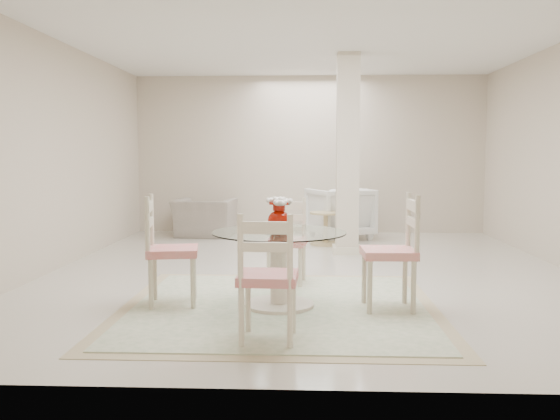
{
  "coord_description": "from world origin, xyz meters",
  "views": [
    {
      "loc": [
        -0.07,
        -6.79,
        1.35
      ],
      "look_at": [
        -0.3,
        -1.47,
        0.85
      ],
      "focal_mm": 38.0,
      "sensor_mm": 36.0,
      "label": 1
    }
  ],
  "objects_px": {
    "recliner_taupe": "(205,218)",
    "side_table": "(326,230)",
    "column": "(348,155)",
    "dining_chair_west": "(165,242)",
    "dining_table": "(279,269)",
    "armchair_white": "(340,213)",
    "dining_chair_south": "(267,268)",
    "dining_chair_east": "(397,243)",
    "dining_chair_north": "(287,234)",
    "red_vase": "(279,215)"
  },
  "relations": [
    {
      "from": "dining_chair_east",
      "to": "armchair_white",
      "type": "height_order",
      "value": "dining_chair_east"
    },
    {
      "from": "column",
      "to": "dining_table",
      "type": "height_order",
      "value": "column"
    },
    {
      "from": "dining_chair_north",
      "to": "dining_chair_east",
      "type": "bearing_deg",
      "value": -40.47
    },
    {
      "from": "recliner_taupe",
      "to": "armchair_white",
      "type": "relative_size",
      "value": 1.05
    },
    {
      "from": "armchair_white",
      "to": "column",
      "type": "bearing_deg",
      "value": 67.29
    },
    {
      "from": "red_vase",
      "to": "dining_chair_north",
      "type": "relative_size",
      "value": 0.31
    },
    {
      "from": "side_table",
      "to": "dining_chair_south",
      "type": "bearing_deg",
      "value": -96.87
    },
    {
      "from": "dining_table",
      "to": "dining_chair_north",
      "type": "distance_m",
      "value": 1.03
    },
    {
      "from": "dining_chair_south",
      "to": "side_table",
      "type": "height_order",
      "value": "dining_chair_south"
    },
    {
      "from": "side_table",
      "to": "recliner_taupe",
      "type": "bearing_deg",
      "value": 157.2
    },
    {
      "from": "dining_chair_east",
      "to": "dining_chair_west",
      "type": "height_order",
      "value": "dining_chair_east"
    },
    {
      "from": "column",
      "to": "dining_chair_east",
      "type": "bearing_deg",
      "value": -85.73
    },
    {
      "from": "dining_chair_north",
      "to": "dining_chair_south",
      "type": "xyz_separation_m",
      "value": [
        -0.08,
        -2.03,
        0.03
      ]
    },
    {
      "from": "armchair_white",
      "to": "recliner_taupe",
      "type": "bearing_deg",
      "value": -27.54
    },
    {
      "from": "dining_chair_east",
      "to": "side_table",
      "type": "bearing_deg",
      "value": -174.37
    },
    {
      "from": "dining_table",
      "to": "dining_chair_west",
      "type": "bearing_deg",
      "value": 178.64
    },
    {
      "from": "dining_table",
      "to": "side_table",
      "type": "distance_m",
      "value": 3.76
    },
    {
      "from": "dining_table",
      "to": "dining_chair_north",
      "type": "bearing_deg",
      "value": 87.57
    },
    {
      "from": "dining_chair_south",
      "to": "dining_chair_east",
      "type": "bearing_deg",
      "value": -134.8
    },
    {
      "from": "side_table",
      "to": "dining_chair_east",
      "type": "bearing_deg",
      "value": -82.57
    },
    {
      "from": "red_vase",
      "to": "recliner_taupe",
      "type": "height_order",
      "value": "red_vase"
    },
    {
      "from": "recliner_taupe",
      "to": "side_table",
      "type": "height_order",
      "value": "recliner_taupe"
    },
    {
      "from": "dining_chair_south",
      "to": "recliner_taupe",
      "type": "xyz_separation_m",
      "value": [
        -1.4,
        5.56,
        -0.24
      ]
    },
    {
      "from": "dining_chair_north",
      "to": "side_table",
      "type": "bearing_deg",
      "value": 86.19
    },
    {
      "from": "dining_chair_east",
      "to": "dining_chair_south",
      "type": "bearing_deg",
      "value": -48.95
    },
    {
      "from": "dining_table",
      "to": "dining_chair_west",
      "type": "height_order",
      "value": "dining_chair_west"
    },
    {
      "from": "column",
      "to": "dining_chair_south",
      "type": "relative_size",
      "value": 2.59
    },
    {
      "from": "dining_chair_north",
      "to": "dining_chair_west",
      "type": "bearing_deg",
      "value": -130.6
    },
    {
      "from": "dining_chair_west",
      "to": "dining_chair_south",
      "type": "height_order",
      "value": "dining_chair_west"
    },
    {
      "from": "dining_chair_north",
      "to": "dining_chair_west",
      "type": "relative_size",
      "value": 0.91
    },
    {
      "from": "dining_table",
      "to": "dining_chair_east",
      "type": "height_order",
      "value": "dining_chair_east"
    },
    {
      "from": "recliner_taupe",
      "to": "dining_chair_west",
      "type": "bearing_deg",
      "value": 100.57
    },
    {
      "from": "dining_chair_west",
      "to": "dining_table",
      "type": "bearing_deg",
      "value": -100.72
    },
    {
      "from": "recliner_taupe",
      "to": "dining_chair_north",
      "type": "bearing_deg",
      "value": 118.02
    },
    {
      "from": "dining_chair_south",
      "to": "armchair_white",
      "type": "relative_size",
      "value": 1.15
    },
    {
      "from": "dining_table",
      "to": "dining_chair_east",
      "type": "distance_m",
      "value": 1.05
    },
    {
      "from": "recliner_taupe",
      "to": "side_table",
      "type": "bearing_deg",
      "value": 162.51
    },
    {
      "from": "column",
      "to": "side_table",
      "type": "relative_size",
      "value": 5.49
    },
    {
      "from": "armchair_white",
      "to": "red_vase",
      "type": "bearing_deg",
      "value": 56.59
    },
    {
      "from": "column",
      "to": "dining_chair_west",
      "type": "bearing_deg",
      "value": -121.71
    },
    {
      "from": "column",
      "to": "dining_chair_north",
      "type": "xyz_separation_m",
      "value": [
        -0.76,
        -1.95,
        -0.83
      ]
    },
    {
      "from": "armchair_white",
      "to": "side_table",
      "type": "distance_m",
      "value": 0.73
    },
    {
      "from": "dining_chair_west",
      "to": "dining_chair_south",
      "type": "xyz_separation_m",
      "value": [
        0.98,
        -1.04,
        -0.03
      ]
    },
    {
      "from": "dining_chair_north",
      "to": "recliner_taupe",
      "type": "height_order",
      "value": "dining_chair_north"
    },
    {
      "from": "red_vase",
      "to": "recliner_taupe",
      "type": "xyz_separation_m",
      "value": [
        -1.44,
        4.55,
        -0.52
      ]
    },
    {
      "from": "red_vase",
      "to": "dining_chair_south",
      "type": "xyz_separation_m",
      "value": [
        -0.04,
        -1.02,
        -0.28
      ]
    },
    {
      "from": "dining_table",
      "to": "dining_chair_south",
      "type": "bearing_deg",
      "value": -92.17
    },
    {
      "from": "dining_chair_east",
      "to": "column",
      "type": "bearing_deg",
      "value": -177.53
    },
    {
      "from": "armchair_white",
      "to": "side_table",
      "type": "relative_size",
      "value": 1.85
    },
    {
      "from": "column",
      "to": "recliner_taupe",
      "type": "relative_size",
      "value": 2.83
    }
  ]
}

